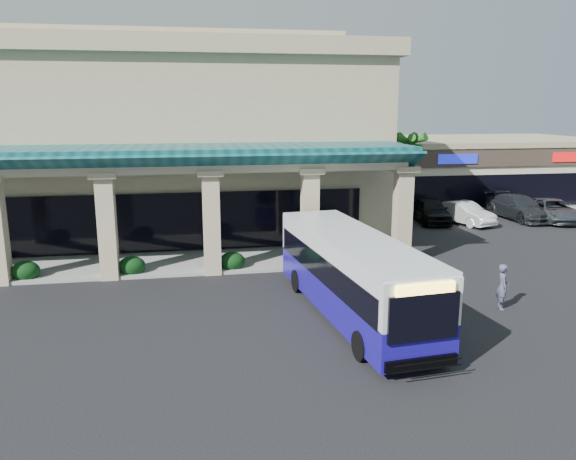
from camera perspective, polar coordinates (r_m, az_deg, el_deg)
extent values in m
plane|color=black|center=(21.34, 1.15, -8.02)|extent=(110.00, 110.00, 0.00)
imported|color=#4A4C69|center=(22.59, 20.97, -5.39)|extent=(0.59, 0.73, 1.73)
imported|color=black|center=(38.01, 14.27, 1.97)|extent=(2.44, 4.90, 1.60)
imported|color=white|center=(38.10, 17.49, 1.67)|extent=(2.75, 4.60, 1.43)
imported|color=#23272C|center=(40.96, 22.39, 2.15)|extent=(2.70, 5.71, 1.61)
imported|color=#3C434B|center=(41.20, 25.25, 1.84)|extent=(3.21, 5.54, 1.45)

